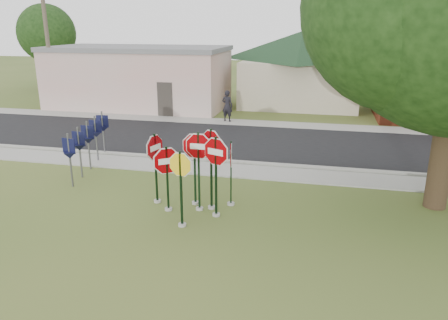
% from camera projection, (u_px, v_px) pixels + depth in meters
% --- Properties ---
extents(ground, '(120.00, 120.00, 0.00)m').
position_uv_depth(ground, '(182.00, 231.00, 12.59)').
color(ground, '#3E5620').
rests_on(ground, ground).
extents(sidewalk_near, '(60.00, 1.60, 0.06)m').
position_uv_depth(sidewalk_near, '(224.00, 170.00, 17.70)').
color(sidewalk_near, '#96968E').
rests_on(sidewalk_near, ground).
extents(road, '(60.00, 7.00, 0.04)m').
position_uv_depth(road, '(244.00, 142.00, 21.89)').
color(road, black).
rests_on(road, ground).
extents(sidewalk_far, '(60.00, 1.60, 0.06)m').
position_uv_depth(sidewalk_far, '(257.00, 123.00, 25.88)').
color(sidewalk_far, '#96968E').
rests_on(sidewalk_far, ground).
extents(curb, '(60.00, 0.20, 0.14)m').
position_uv_depth(curb, '(229.00, 162.00, 18.62)').
color(curb, '#96968E').
rests_on(curb, ground).
extents(stop_sign_center, '(1.12, 0.24, 2.68)m').
position_uv_depth(stop_sign_center, '(199.00, 160.00, 13.50)').
color(stop_sign_center, '#9C9891').
rests_on(stop_sign_center, ground).
extents(stop_sign_yellow, '(0.97, 0.24, 2.40)m').
position_uv_depth(stop_sign_yellow, '(181.00, 180.00, 12.45)').
color(stop_sign_yellow, '#9C9891').
rests_on(stop_sign_yellow, ground).
extents(stop_sign_left, '(0.94, 0.72, 2.24)m').
position_uv_depth(stop_sign_left, '(167.00, 170.00, 13.56)').
color(stop_sign_left, '#9C9891').
rests_on(stop_sign_left, ground).
extents(stop_sign_right, '(1.10, 0.45, 2.66)m').
position_uv_depth(stop_sign_right, '(216.00, 164.00, 13.06)').
color(stop_sign_right, '#9C9891').
rests_on(stop_sign_right, ground).
extents(stop_sign_back_right, '(0.91, 0.42, 2.74)m').
position_uv_depth(stop_sign_back_right, '(211.00, 158.00, 13.59)').
color(stop_sign_back_right, '#9C9891').
rests_on(stop_sign_back_right, ground).
extents(stop_sign_back_left, '(1.12, 0.24, 2.55)m').
position_uv_depth(stop_sign_back_left, '(195.00, 158.00, 13.98)').
color(stop_sign_back_left, '#9C9891').
rests_on(stop_sign_back_left, ground).
extents(stop_sign_far_right, '(0.24, 1.07, 2.29)m').
position_uv_depth(stop_sign_far_right, '(231.00, 165.00, 13.96)').
color(stop_sign_far_right, '#9C9891').
rests_on(stop_sign_far_right, ground).
extents(stop_sign_far_left, '(0.32, 1.11, 2.47)m').
position_uv_depth(stop_sign_far_left, '(155.00, 158.00, 14.14)').
color(stop_sign_far_left, '#9C9891').
rests_on(stop_sign_far_left, ground).
extents(route_sign_row, '(1.43, 4.63, 2.00)m').
position_uv_depth(route_sign_row, '(88.00, 140.00, 17.56)').
color(route_sign_row, '#59595E').
rests_on(route_sign_row, ground).
extents(building_stucco, '(12.20, 6.20, 4.20)m').
position_uv_depth(building_stucco, '(139.00, 76.00, 30.60)').
color(building_stucco, beige).
rests_on(building_stucco, ground).
extents(building_house, '(11.60, 11.60, 6.20)m').
position_uv_depth(building_house, '(302.00, 53.00, 31.53)').
color(building_house, '#C2B49A').
rests_on(building_house, ground).
extents(utility_pole_near, '(2.20, 0.26, 9.50)m').
position_uv_depth(utility_pole_near, '(47.00, 35.00, 28.22)').
color(utility_pole_near, '#463B2E').
rests_on(utility_pole_near, ground).
extents(bg_tree_left, '(4.90, 4.90, 7.35)m').
position_uv_depth(bg_tree_left, '(47.00, 33.00, 37.71)').
color(bg_tree_left, '#302215').
rests_on(bg_tree_left, ground).
extents(pedestrian, '(0.77, 0.59, 1.86)m').
position_uv_depth(pedestrian, '(227.00, 106.00, 26.10)').
color(pedestrian, black).
rests_on(pedestrian, sidewalk_far).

